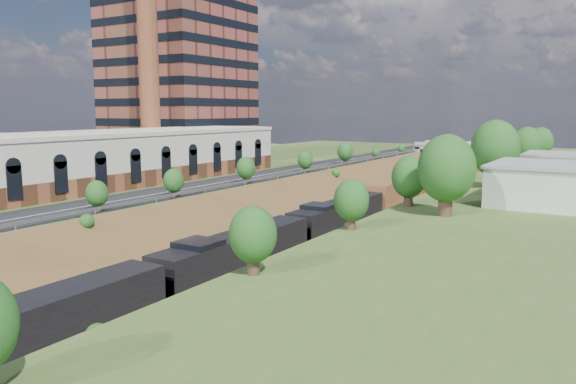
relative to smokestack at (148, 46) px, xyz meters
The scene contains 16 objects.
platform_left 23.05m from the smokestack, 53.13° to the left, with size 44.00×180.00×5.00m, color #405C26.
embankment_left 35.58m from the smokestack, ahead, with size 7.07×180.00×7.07m, color brown.
embankment_right 53.39m from the smokestack, ahead, with size 7.07×180.00×7.07m, color brown.
rail_left_track 41.86m from the smokestack, ahead, with size 1.58×180.00×0.18m, color gray.
rail_right_track 46.11m from the smokestack, ahead, with size 1.58×180.00×0.18m, color gray.
road 28.88m from the smokestack, 11.04° to the left, with size 8.00×180.00×0.10m, color black.
guardrail 31.59m from the smokestack, ahead, with size 0.10×171.00×0.70m.
commercial_building 25.69m from the smokestack, 66.04° to the right, with size 14.30×62.30×7.00m.
highrise_tower 19.55m from the smokestack, 116.57° to the left, with size 22.00×22.00×53.90m.
smokestack is the anchor object (origin of this frame).
overpass 77.82m from the smokestack, 61.39° to the left, with size 24.50×8.30×7.40m.
white_building_near 62.29m from the smokestack, ahead, with size 9.00×12.00×4.00m, color silver.
white_building_far 64.31m from the smokestack, 16.97° to the left, with size 8.00×10.00×3.60m, color silver.
tree_right_large 57.52m from the smokestack, 16.80° to the right, with size 5.25×5.25×7.61m.
tree_left_crest 46.95m from the smokestack, 56.09° to the right, with size 2.45×2.45×3.55m.
freight_train 51.28m from the smokestack, 33.29° to the left, with size 3.21×163.15×4.75m.
Camera 1 is at (31.00, -11.54, 14.72)m, focal length 35.00 mm.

